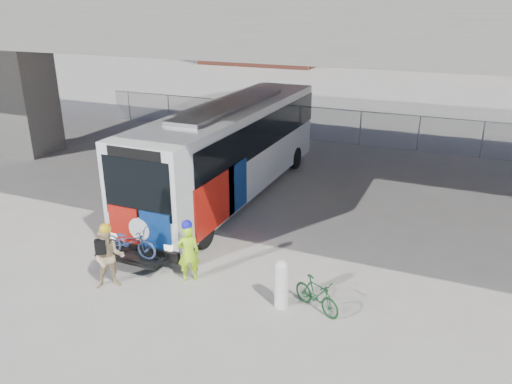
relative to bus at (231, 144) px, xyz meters
The scene contains 9 objects.
ground 3.90m from the bus, 52.44° to the right, with size 160.00×160.00×0.00m, color #9E9991.
bus is the anchor object (origin of this frame).
overpass 5.06m from the bus, 34.97° to the left, with size 40.00×16.00×7.95m.
chainlink_fence 9.63m from the bus, 77.99° to the left, with size 30.00×0.06×30.00m.
brick_buildings 45.86m from the bus, 85.95° to the left, with size 54.00×22.00×12.00m.
bollard 8.08m from the bus, 55.00° to the right, with size 0.34×0.34×1.31m.
cyclist_hivis 6.68m from the bus, 74.33° to the right, with size 0.72×0.66×1.82m.
cyclist_tan 7.58m from the bus, 89.89° to the right, with size 1.05×1.01×1.88m.
bike_parked 8.50m from the bus, 49.35° to the right, with size 0.42×1.48×0.89m, color #154421.
Camera 1 is at (6.29, -14.07, 7.27)m, focal length 35.00 mm.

